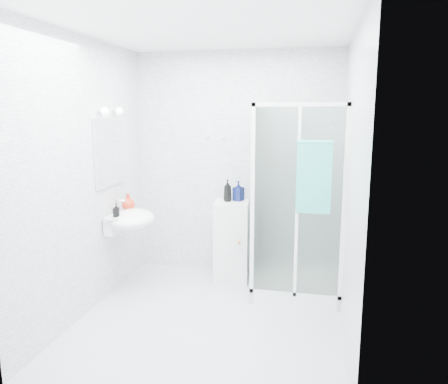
% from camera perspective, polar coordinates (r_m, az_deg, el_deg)
% --- Properties ---
extents(room, '(2.40, 2.60, 2.60)m').
position_cam_1_polar(room, '(3.86, -1.83, 1.29)').
color(room, white).
rests_on(room, ground).
extents(shower_enclosure, '(0.90, 0.95, 2.00)m').
position_cam_1_polar(shower_enclosure, '(4.71, 8.55, -7.82)').
color(shower_enclosure, white).
rests_on(shower_enclosure, ground).
extents(wall_basin, '(0.46, 0.56, 0.35)m').
position_cam_1_polar(wall_basin, '(4.70, -12.19, -3.54)').
color(wall_basin, white).
rests_on(wall_basin, ground).
extents(mirror, '(0.02, 0.60, 0.70)m').
position_cam_1_polar(mirror, '(4.67, -14.76, 5.03)').
color(mirror, white).
rests_on(mirror, room).
extents(vanity_lights, '(0.10, 0.40, 0.08)m').
position_cam_1_polar(vanity_lights, '(4.63, -14.45, 10.20)').
color(vanity_lights, silver).
rests_on(vanity_lights, room).
extents(wall_hooks, '(0.23, 0.06, 0.03)m').
position_cam_1_polar(wall_hooks, '(5.10, -1.15, 7.15)').
color(wall_hooks, silver).
rests_on(wall_hooks, room).
extents(storage_cabinet, '(0.41, 0.42, 0.92)m').
position_cam_1_polar(storage_cabinet, '(5.01, 1.00, -6.39)').
color(storage_cabinet, white).
rests_on(storage_cabinet, ground).
extents(hand_towel, '(0.32, 0.05, 0.68)m').
position_cam_1_polar(hand_towel, '(4.10, 11.68, 2.14)').
color(hand_towel, teal).
rests_on(hand_towel, shower_enclosure).
extents(shampoo_bottle_a, '(0.10, 0.10, 0.24)m').
position_cam_1_polar(shampoo_bottle_a, '(4.88, 0.47, 0.19)').
color(shampoo_bottle_a, black).
rests_on(shampoo_bottle_a, storage_cabinet).
extents(shampoo_bottle_b, '(0.13, 0.13, 0.23)m').
position_cam_1_polar(shampoo_bottle_b, '(4.92, 1.89, 0.16)').
color(shampoo_bottle_b, '#0B1444').
rests_on(shampoo_bottle_b, storage_cabinet).
extents(soap_dispenser_orange, '(0.16, 0.16, 0.18)m').
position_cam_1_polar(soap_dispenser_orange, '(4.83, -12.41, -1.26)').
color(soap_dispenser_orange, '#B82B15').
rests_on(soap_dispenser_orange, wall_basin).
extents(soap_dispenser_black, '(0.08, 0.08, 0.14)m').
position_cam_1_polar(soap_dispenser_black, '(4.55, -13.89, -2.33)').
color(soap_dispenser_black, black).
rests_on(soap_dispenser_black, wall_basin).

